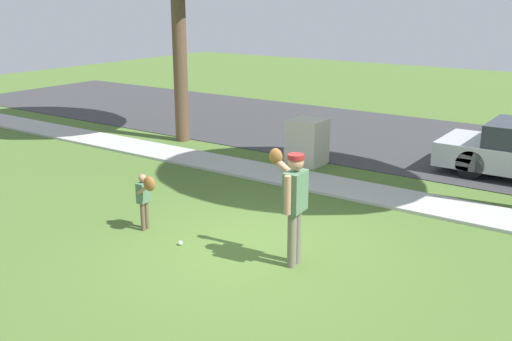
% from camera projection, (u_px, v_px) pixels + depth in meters
% --- Properties ---
extents(ground_plane, '(48.00, 48.00, 0.00)m').
position_uv_depth(ground_plane, '(351.00, 192.00, 12.30)').
color(ground_plane, '#4C6B2D').
extents(sidewalk_strip, '(36.00, 1.20, 0.06)m').
position_uv_depth(sidewalk_strip, '(353.00, 190.00, 12.37)').
color(sidewalk_strip, '#B2B2AD').
rests_on(sidewalk_strip, ground).
extents(road_surface, '(36.00, 6.80, 0.02)m').
position_uv_depth(road_surface, '(432.00, 144.00, 16.31)').
color(road_surface, '#38383A').
rests_on(road_surface, ground).
extents(person_adult, '(0.74, 0.62, 1.74)m').
position_uv_depth(person_adult, '(293.00, 196.00, 8.70)').
color(person_adult, '#6B6656').
rests_on(person_adult, ground).
extents(person_child, '(0.48, 0.38, 1.06)m').
position_uv_depth(person_child, '(145.00, 194.00, 10.08)').
color(person_child, brown).
rests_on(person_child, ground).
extents(baseball, '(0.07, 0.07, 0.07)m').
position_uv_depth(baseball, '(180.00, 243.00, 9.67)').
color(baseball, white).
rests_on(baseball, ground).
extents(utility_cabinet, '(0.83, 0.77, 1.11)m').
position_uv_depth(utility_cabinet, '(307.00, 142.00, 14.25)').
color(utility_cabinet, beige).
rests_on(utility_cabinet, ground).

